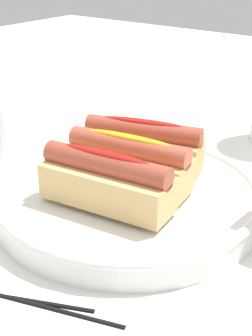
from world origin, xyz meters
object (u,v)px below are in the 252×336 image
at_px(chopstick_near, 14,297).
at_px(hotdog_back, 126,162).
at_px(hotdog_front, 106,181).
at_px(serving_bowl, 126,195).
at_px(hotdog_side, 143,146).

bearing_deg(chopstick_near, hotdog_back, 78.37).
height_order(hotdog_front, chopstick_near, hotdog_front).
relative_size(serving_bowl, hotdog_front, 2.08).
xyz_separation_m(serving_bowl, chopstick_near, (0.02, -0.20, -0.02)).
bearing_deg(chopstick_near, hotdog_front, 75.15).
bearing_deg(hotdog_side, hotdog_front, -75.72).
height_order(hotdog_side, chopstick_near, hotdog_side).
distance_m(serving_bowl, chopstick_near, 0.20).
bearing_deg(chopstick_near, hotdog_side, 80.21).
height_order(hotdog_back, chopstick_near, hotdog_back).
bearing_deg(serving_bowl, hotdog_side, 104.28).
distance_m(serving_bowl, hotdog_front, 0.07).
distance_m(hotdog_front, chopstick_near, 0.16).
bearing_deg(chopstick_near, serving_bowl, 78.37).
height_order(serving_bowl, chopstick_near, serving_bowl).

